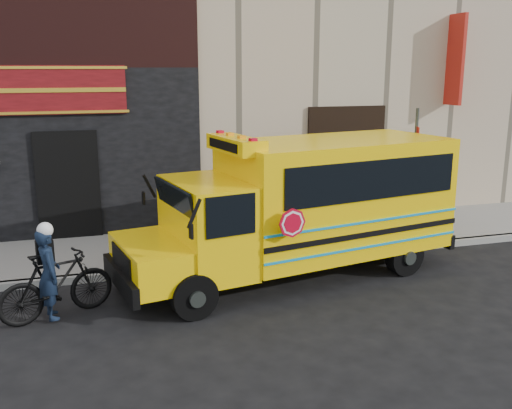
{
  "coord_description": "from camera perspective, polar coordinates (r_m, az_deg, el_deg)",
  "views": [
    {
      "loc": [
        -2.62,
        -8.59,
        4.15
      ],
      "look_at": [
        0.42,
        1.85,
        1.53
      ],
      "focal_mm": 40.0,
      "sensor_mm": 36.0,
      "label": 1
    }
  ],
  "objects": [
    {
      "name": "building",
      "position": [
        19.32,
        -8.98,
        19.25
      ],
      "size": [
        20.0,
        10.7,
        12.0
      ],
      "color": "tan",
      "rests_on": "sidewalk"
    },
    {
      "name": "sidewalk",
      "position": [
        13.59,
        -4.36,
        -3.96
      ],
      "size": [
        40.0,
        3.0,
        0.15
      ],
      "primitive_type": "cube",
      "color": "gray",
      "rests_on": "ground"
    },
    {
      "name": "sign_pole",
      "position": [
        13.52,
        15.5,
        3.03
      ],
      "size": [
        0.11,
        0.28,
        3.27
      ],
      "color": "#393F3B",
      "rests_on": "ground"
    },
    {
      "name": "school_bus",
      "position": [
        11.47,
        5.17,
        0.17
      ],
      "size": [
        7.18,
        3.41,
        2.92
      ],
      "color": "black",
      "rests_on": "ground"
    },
    {
      "name": "bicycle",
      "position": [
        10.26,
        -19.33,
        -7.59
      ],
      "size": [
        2.02,
        1.21,
        1.17
      ],
      "primitive_type": "imported",
      "rotation": [
        0.0,
        0.0,
        1.94
      ],
      "color": "black",
      "rests_on": "ground"
    },
    {
      "name": "curb",
      "position": [
        12.2,
        -2.89,
        -6.0
      ],
      "size": [
        40.0,
        0.2,
        0.15
      ],
      "primitive_type": "cube",
      "color": "gray",
      "rests_on": "ground"
    },
    {
      "name": "cyclist",
      "position": [
        10.13,
        -19.99,
        -6.79
      ],
      "size": [
        0.49,
        0.63,
        1.55
      ],
      "primitive_type": "imported",
      "rotation": [
        0.0,
        0.0,
        1.8
      ],
      "color": "black",
      "rests_on": "ground"
    },
    {
      "name": "ground",
      "position": [
        9.89,
        0.68,
        -11.26
      ],
      "size": [
        120.0,
        120.0,
        0.0
      ],
      "primitive_type": "plane",
      "color": "black",
      "rests_on": "ground"
    }
  ]
}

